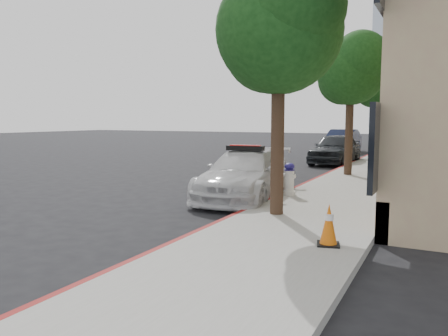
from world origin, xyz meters
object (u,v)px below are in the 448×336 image
parked_car_far (342,141)px  traffic_cone (329,225)px  parked_car_mid (335,149)px  police_car (245,174)px  fire_hydrant (289,179)px

parked_car_far → traffic_cone: size_ratio=6.69×
traffic_cone → parked_car_mid: bearing=102.5°
police_car → parked_car_mid: (0.10, 11.05, 0.08)m
parked_car_far → parked_car_mid: bearing=-78.3°
parked_car_far → fire_hydrant: (2.51, -18.67, -0.20)m
parked_car_mid → traffic_cone: 15.63m
parked_car_mid → fire_hydrant: bearing=-81.1°
fire_hydrant → traffic_cone: (2.23, -4.50, -0.09)m
police_car → parked_car_mid: size_ratio=1.10×
parked_car_far → traffic_cone: bearing=-76.5°
parked_car_far → traffic_cone: 23.66m
parked_car_far → fire_hydrant: 18.84m
parked_car_mid → traffic_cone: parked_car_mid is taller
police_car → traffic_cone: police_car is taller
parked_car_mid → traffic_cone: bearing=-74.7°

